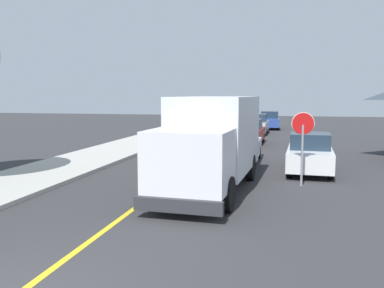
{
  "coord_description": "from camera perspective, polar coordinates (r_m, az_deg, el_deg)",
  "views": [
    {
      "loc": [
        4.28,
        -5.35,
        3.28
      ],
      "look_at": [
        0.72,
        10.09,
        1.4
      ],
      "focal_mm": 39.23,
      "sensor_mm": 36.0,
      "label": 1
    }
  ],
  "objects": [
    {
      "name": "parked_car_far",
      "position": [
        35.19,
        8.76,
        2.64
      ],
      "size": [
        1.89,
        4.43,
        1.67
      ],
      "color": "#B7B7BC",
      "rests_on": "ground"
    },
    {
      "name": "parked_car_furthest",
      "position": [
        40.78,
        10.48,
        3.16
      ],
      "size": [
        2.0,
        4.48,
        1.67
      ],
      "color": "#2D4793",
      "rests_on": "ground"
    },
    {
      "name": "centre_line_yellow",
      "position": [
        16.27,
        -2.57,
        -4.86
      ],
      "size": [
        0.16,
        56.0,
        0.01
      ],
      "primitive_type": "cube",
      "color": "gold",
      "rests_on": "ground"
    },
    {
      "name": "parked_car_near",
      "position": [
        20.5,
        6.53,
        -0.25
      ],
      "size": [
        1.81,
        4.41,
        1.67
      ],
      "color": "silver",
      "rests_on": "ground"
    },
    {
      "name": "parked_van_across",
      "position": [
        18.4,
        15.71,
        -1.26
      ],
      "size": [
        1.97,
        4.47,
        1.67
      ],
      "color": "silver",
      "rests_on": "ground"
    },
    {
      "name": "stop_sign",
      "position": [
        15.42,
        14.82,
        1.24
      ],
      "size": [
        0.8,
        0.1,
        2.65
      ],
      "color": "gray",
      "rests_on": "ground"
    },
    {
      "name": "box_truck",
      "position": [
        14.35,
        2.74,
        0.7
      ],
      "size": [
        2.76,
        7.29,
        3.2
      ],
      "color": "silver",
      "rests_on": "ground"
    },
    {
      "name": "parked_car_mid",
      "position": [
        27.93,
        7.71,
        1.59
      ],
      "size": [
        1.94,
        4.46,
        1.67
      ],
      "color": "maroon",
      "rests_on": "ground"
    }
  ]
}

